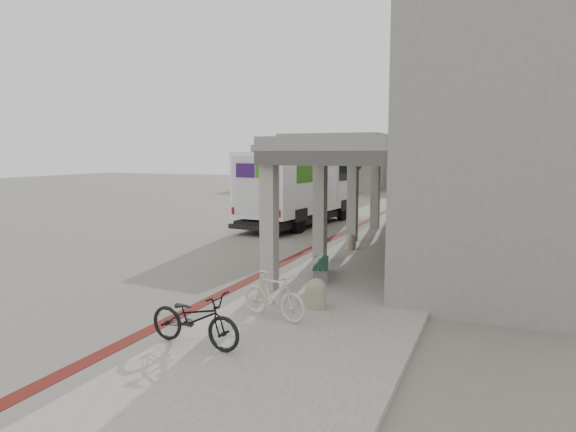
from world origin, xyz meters
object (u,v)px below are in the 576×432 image
at_px(fedex_truck, 298,187).
at_px(bicycle_black, 195,319).
at_px(bicycle_cream, 274,295).
at_px(utility_cabinet, 399,262).
at_px(bench, 321,266).

relative_size(fedex_truck, bicycle_black, 4.54).
bearing_deg(bicycle_cream, fedex_truck, 35.73).
bearing_deg(utility_cabinet, bicycle_cream, -103.40).
height_order(fedex_truck, bicycle_cream, fedex_truck).
distance_m(bicycle_black, bicycle_cream, 2.09).
xyz_separation_m(bench, bicycle_cream, (0.25, -3.85, 0.19)).
xyz_separation_m(bench, utility_cabinet, (2.06, 0.69, 0.14)).
relative_size(bench, utility_cabinet, 2.07).
height_order(bench, bicycle_black, bicycle_black).
bearing_deg(bicycle_cream, bicycle_black, 177.01).
bearing_deg(bench, bicycle_cream, -103.53).
xyz_separation_m(fedex_truck, bicycle_cream, (4.99, -14.20, -1.32)).
distance_m(bench, utility_cabinet, 2.18).
height_order(bench, bicycle_cream, bicycle_cream).
xyz_separation_m(utility_cabinet, bicycle_cream, (-1.81, -4.54, 0.05)).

